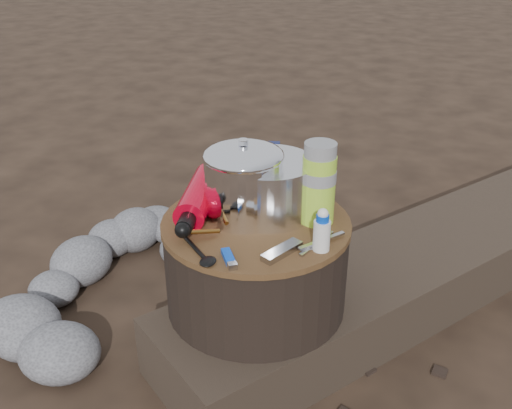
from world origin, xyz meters
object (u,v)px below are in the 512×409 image
(stump, at_px, (256,292))
(camping_pot, at_px, (244,181))
(fuel_bottle, at_px, (199,196))
(thermos, at_px, (319,184))
(travel_mug, at_px, (313,178))
(log_main, at_px, (454,251))

(stump, xyz_separation_m, camping_pot, (-0.04, 0.02, 0.31))
(stump, height_order, fuel_bottle, fuel_bottle)
(thermos, bearing_deg, travel_mug, 108.69)
(stump, relative_size, log_main, 0.22)
(fuel_bottle, bearing_deg, stump, -15.99)
(stump, height_order, log_main, stump)
(stump, xyz_separation_m, fuel_bottle, (-0.16, 0.01, 0.26))
(camping_pot, height_order, travel_mug, camping_pot)
(stump, height_order, thermos, thermos)
(camping_pot, bearing_deg, travel_mug, 47.14)
(camping_pot, bearing_deg, thermos, 9.38)
(camping_pot, relative_size, thermos, 0.95)
(stump, distance_m, camping_pot, 0.32)
(camping_pot, distance_m, thermos, 0.18)
(log_main, bearing_deg, stump, -93.89)
(fuel_bottle, distance_m, travel_mug, 0.30)
(stump, relative_size, travel_mug, 4.02)
(log_main, distance_m, camping_pot, 0.91)
(travel_mug, bearing_deg, stump, -120.78)
(fuel_bottle, relative_size, travel_mug, 2.74)
(thermos, relative_size, travel_mug, 1.75)
(fuel_bottle, distance_m, thermos, 0.31)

